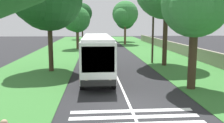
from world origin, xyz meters
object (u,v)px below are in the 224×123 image
trailing_car_1 (94,45)px  utility_pole (153,29)px  roadside_tree_left_3 (82,14)px  trailing_car_0 (94,49)px  roadside_tree_right_2 (193,6)px  roadside_tree_right_3 (125,15)px  coach_bus (97,54)px  roadside_tree_right_0 (125,20)px  trailing_car_2 (96,42)px  roadside_tree_left_0 (76,20)px

trailing_car_1 → utility_pole: utility_pole is taller
roadside_tree_left_3 → trailing_car_0: bearing=-174.5°
roadside_tree_right_2 → roadside_tree_right_3: (38.81, -0.03, 0.72)m
coach_bus → roadside_tree_right_0: 43.79m
roadside_tree_right_2 → trailing_car_2: bearing=10.2°
trailing_car_1 → roadside_tree_left_0: (-1.77, 3.33, 4.72)m
roadside_tree_right_0 → roadside_tree_right_3: (-8.48, 1.15, 1.05)m
trailing_car_0 → roadside_tree_right_3: roadside_tree_right_3 is taller
trailing_car_2 → roadside_tree_left_0: bearing=155.1°
coach_bus → trailing_car_1: size_ratio=2.60×
trailing_car_2 → roadside_tree_left_3: size_ratio=0.39×
trailing_car_1 → roadside_tree_right_3: roadside_tree_right_3 is taller
trailing_car_1 → roadside_tree_right_3: (7.89, -6.93, 6.09)m
trailing_car_0 → trailing_car_2: size_ratio=1.00×
roadside_tree_right_2 → trailing_car_1: bearing=12.6°
trailing_car_2 → roadside_tree_left_0: size_ratio=0.54×
trailing_car_0 → roadside_tree_right_3: (16.84, -7.09, 6.09)m
coach_bus → roadside_tree_left_3: 54.42m
trailing_car_2 → roadside_tree_right_2: bearing=-169.8°
trailing_car_0 → trailing_car_1: 8.96m
coach_bus → roadside_tree_right_0: roadside_tree_right_0 is taller
trailing_car_0 → trailing_car_2: bearing=-1.7°
trailing_car_2 → roadside_tree_right_3: bearing=-74.2°
trailing_car_0 → roadside_tree_right_3: bearing=-22.8°
trailing_car_0 → trailing_car_2: (14.96, -0.45, 0.00)m
roadside_tree_right_2 → utility_pole: roadside_tree_right_2 is taller
coach_bus → roadside_tree_left_3: (54.00, 3.81, 5.58)m
trailing_car_0 → roadside_tree_right_2: 23.70m
roadside_tree_left_3 → utility_pole: (-46.42, -10.67, -3.54)m
coach_bus → roadside_tree_right_2: 8.96m
utility_pole → roadside_tree_left_3: bearing=12.9°
roadside_tree_right_3 → utility_pole: size_ratio=1.23×
utility_pole → roadside_tree_right_2: bearing=179.6°
roadside_tree_left_3 → roadside_tree_right_3: roadside_tree_left_3 is taller
roadside_tree_left_0 → roadside_tree_right_0: (18.14, -11.40, 0.32)m
coach_bus → roadside_tree_right_2: size_ratio=1.31×
roadside_tree_right_0 → utility_pole: roadside_tree_right_0 is taller
roadside_tree_right_2 → utility_pole: 12.09m
roadside_tree_left_0 → roadside_tree_right_3: bearing=-46.7°
coach_bus → trailing_car_2: coach_bus is taller
trailing_car_2 → roadside_tree_right_3: size_ratio=0.44×
utility_pole → roadside_tree_right_0: bearing=-1.8°
roadside_tree_left_3 → trailing_car_1: bearing=-172.4°
trailing_car_1 → utility_pole: 20.52m
roadside_tree_left_0 → trailing_car_1: bearing=-62.0°
trailing_car_2 → roadside_tree_right_2: 37.90m
trailing_car_1 → roadside_tree_left_3: bearing=7.6°
coach_bus → trailing_car_1: (26.55, 0.13, -1.48)m
trailing_car_1 → roadside_tree_right_2: size_ratio=0.50×
roadside_tree_left_3 → roadside_tree_left_0: bearing=-179.3°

